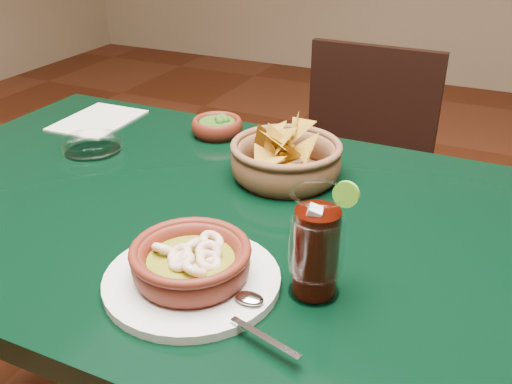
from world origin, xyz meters
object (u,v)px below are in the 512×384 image
at_px(cola_drink, 316,245).
at_px(chip_basket, 286,159).
at_px(shrimp_plate, 192,266).
at_px(dining_chair, 354,188).
at_px(dining_table, 192,248).

bearing_deg(cola_drink, chip_basket, 118.71).
xyz_separation_m(shrimp_plate, cola_drink, (0.16, 0.06, 0.05)).
bearing_deg(dining_chair, dining_table, -99.44).
bearing_deg(chip_basket, cola_drink, -61.29).
height_order(dining_chair, cola_drink, cola_drink).
bearing_deg(cola_drink, dining_chair, 101.30).
height_order(shrimp_plate, chip_basket, chip_basket).
bearing_deg(dining_chair, shrimp_plate, -89.28).
bearing_deg(shrimp_plate, dining_chair, 90.72).
relative_size(shrimp_plate, chip_basket, 1.31).
relative_size(dining_table, chip_basket, 4.93).
height_order(dining_table, chip_basket, chip_basket).
bearing_deg(dining_table, shrimp_plate, -57.88).
height_order(dining_chair, shrimp_plate, dining_chair).
xyz_separation_m(chip_basket, cola_drink, (0.17, -0.31, 0.04)).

